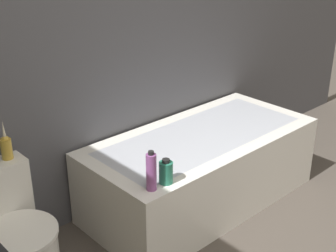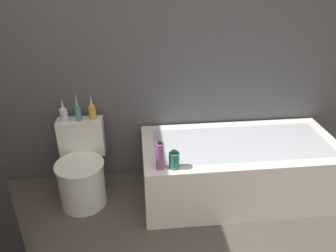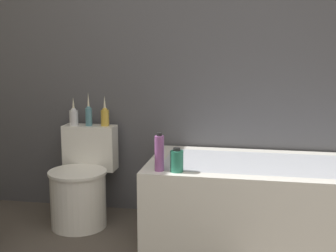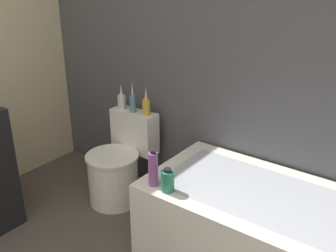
# 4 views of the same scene
# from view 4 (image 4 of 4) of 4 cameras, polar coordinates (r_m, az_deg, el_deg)

# --- Properties ---
(wall_back_tiled) EXTENTS (6.40, 0.06, 2.60)m
(wall_back_tiled) POSITION_cam_4_polar(r_m,az_deg,el_deg) (2.72, 8.68, 12.01)
(wall_back_tiled) COLOR #4C4C51
(wall_back_tiled) RESTS_ON ground_plane
(bathtub) EXTENTS (1.69, 0.79, 0.53)m
(bathtub) POSITION_cam_4_polar(r_m,az_deg,el_deg) (2.52, 16.14, -15.55)
(bathtub) COLOR white
(bathtub) RESTS_ON ground
(toilet) EXTENTS (0.41, 0.56, 0.69)m
(toilet) POSITION_cam_4_polar(r_m,az_deg,el_deg) (3.18, -7.19, -5.85)
(toilet) COLOR white
(toilet) RESTS_ON ground
(vase_gold) EXTENTS (0.07, 0.07, 0.21)m
(vase_gold) POSITION_cam_4_polar(r_m,az_deg,el_deg) (3.19, -6.75, 3.72)
(vase_gold) COLOR silver
(vase_gold) RESTS_ON toilet
(vase_silver) EXTENTS (0.05, 0.05, 0.25)m
(vase_silver) POSITION_cam_4_polar(r_m,az_deg,el_deg) (3.11, -5.15, 3.51)
(vase_silver) COLOR teal
(vase_silver) RESTS_ON toilet
(vase_bronze) EXTENTS (0.06, 0.06, 0.22)m
(vase_bronze) POSITION_cam_4_polar(r_m,az_deg,el_deg) (3.06, -3.20, 3.04)
(vase_bronze) COLOR gold
(vase_bronze) RESTS_ON toilet
(shampoo_bottle_tall) EXTENTS (0.06, 0.06, 0.24)m
(shampoo_bottle_tall) POSITION_cam_4_polar(r_m,az_deg,el_deg) (2.38, -2.16, -6.24)
(shampoo_bottle_tall) COLOR #8C4C8C
(shampoo_bottle_tall) RESTS_ON bathtub
(shampoo_bottle_short) EXTENTS (0.08, 0.08, 0.15)m
(shampoo_bottle_short) POSITION_cam_4_polar(r_m,az_deg,el_deg) (2.34, -0.06, -7.94)
(shampoo_bottle_short) COLOR #267259
(shampoo_bottle_short) RESTS_ON bathtub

